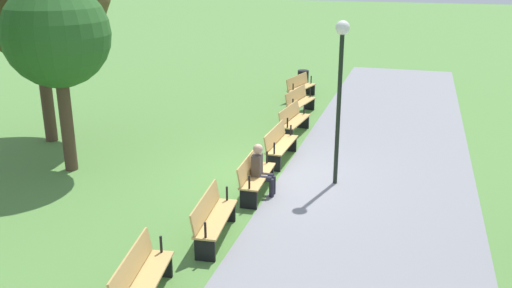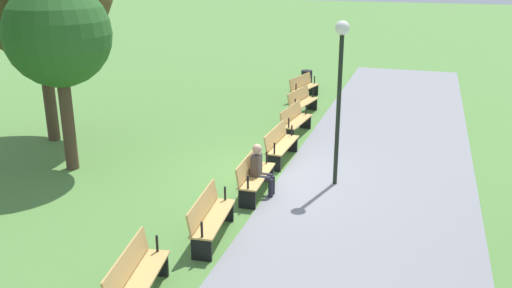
% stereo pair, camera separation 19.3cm
% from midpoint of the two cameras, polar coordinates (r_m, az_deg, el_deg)
% --- Properties ---
extents(ground_plane, '(120.00, 120.00, 0.00)m').
position_cam_midpoint_polar(ground_plane, '(13.61, 2.02, -3.36)').
color(ground_plane, '#54843D').
extents(path_paving, '(30.30, 4.62, 0.01)m').
position_cam_midpoint_polar(path_paving, '(13.22, 12.58, -4.48)').
color(path_paving, gray).
rests_on(path_paving, ground).
extents(bench_0, '(1.78, 0.86, 0.89)m').
position_cam_midpoint_polar(bench_0, '(21.09, 5.20, 5.92)').
color(bench_0, tan).
rests_on(bench_0, ground).
extents(bench_1, '(1.77, 0.75, 0.89)m').
position_cam_midpoint_polar(bench_1, '(18.86, 5.07, 4.39)').
color(bench_1, tan).
rests_on(bench_1, ground).
extents(bench_2, '(1.76, 0.64, 0.89)m').
position_cam_midpoint_polar(bench_2, '(16.66, 4.39, 2.48)').
color(bench_2, tan).
rests_on(bench_2, ground).
extents(bench_3, '(1.73, 0.53, 0.89)m').
position_cam_midpoint_polar(bench_3, '(14.50, 2.91, 0.03)').
color(bench_3, tan).
rests_on(bench_3, ground).
extents(bench_4, '(1.73, 0.53, 0.89)m').
position_cam_midpoint_polar(bench_4, '(12.43, 0.24, -3.19)').
color(bench_4, tan).
rests_on(bench_4, ground).
extents(bench_5, '(1.76, 0.64, 0.89)m').
position_cam_midpoint_polar(bench_5, '(10.51, -4.27, -7.52)').
color(bench_5, tan).
rests_on(bench_5, ground).
extents(bench_6, '(1.77, 0.75, 0.89)m').
position_cam_midpoint_polar(bench_6, '(8.84, -11.71, -13.35)').
color(bench_6, tan).
rests_on(bench_6, ground).
extents(person_seated, '(0.33, 0.52, 1.20)m').
position_cam_midpoint_polar(person_seated, '(12.35, 0.90, -2.53)').
color(person_seated, '#4C4238').
rests_on(person_seated, ground).
extents(tree_0, '(2.53, 2.53, 4.67)m').
position_cam_midpoint_polar(tree_0, '(14.03, -19.50, 10.57)').
color(tree_0, '#4C3828').
rests_on(tree_0, ground).
extents(lamp_post, '(0.32, 0.32, 3.84)m').
position_cam_midpoint_polar(lamp_post, '(12.53, 9.18, 7.32)').
color(lamp_post, black).
rests_on(lamp_post, ground).
extents(trash_bin, '(0.45, 0.45, 0.79)m').
position_cam_midpoint_polar(trash_bin, '(22.71, 5.52, 6.63)').
color(trash_bin, black).
rests_on(trash_bin, ground).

